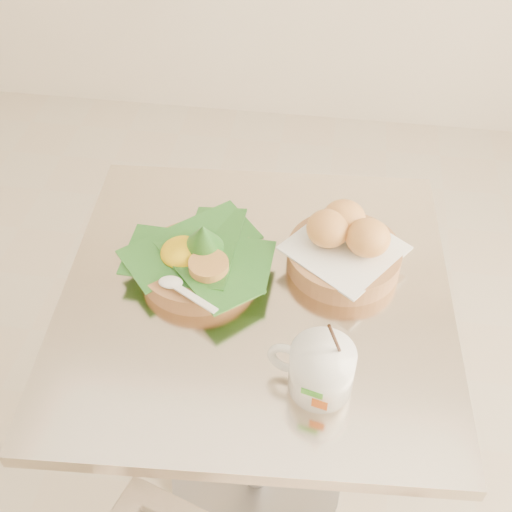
# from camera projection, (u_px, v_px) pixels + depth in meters

# --- Properties ---
(floor) EXTENTS (3.60, 3.60, 0.00)m
(floor) POSITION_uv_depth(u_px,v_px,m) (212.00, 494.00, 1.66)
(floor) COLOR beige
(floor) RESTS_ON ground
(cafe_table) EXTENTS (0.74, 0.74, 0.75)m
(cafe_table) POSITION_uv_depth(u_px,v_px,m) (256.00, 363.00, 1.31)
(cafe_table) COLOR gray
(cafe_table) RESTS_ON floor
(rice_basket) EXTENTS (0.27, 0.27, 0.14)m
(rice_basket) POSITION_uv_depth(u_px,v_px,m) (198.00, 258.00, 1.17)
(rice_basket) COLOR #A57646
(rice_basket) RESTS_ON cafe_table
(bread_basket) EXTENTS (0.25, 0.25, 0.11)m
(bread_basket) POSITION_uv_depth(u_px,v_px,m) (345.00, 245.00, 1.18)
(bread_basket) COLOR #A57646
(bread_basket) RESTS_ON cafe_table
(coffee_mug) EXTENTS (0.14, 0.11, 0.17)m
(coffee_mug) POSITION_uv_depth(u_px,v_px,m) (320.00, 368.00, 0.98)
(coffee_mug) COLOR white
(coffee_mug) RESTS_ON cafe_table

